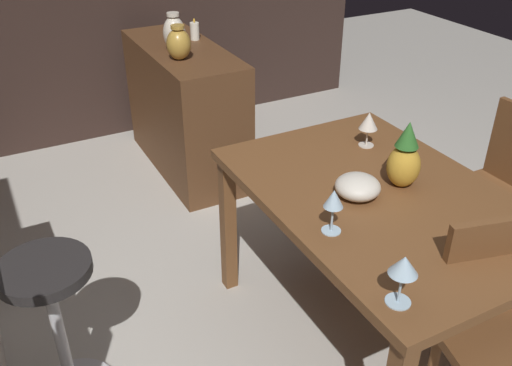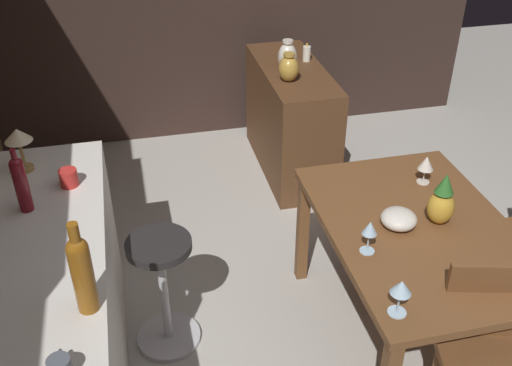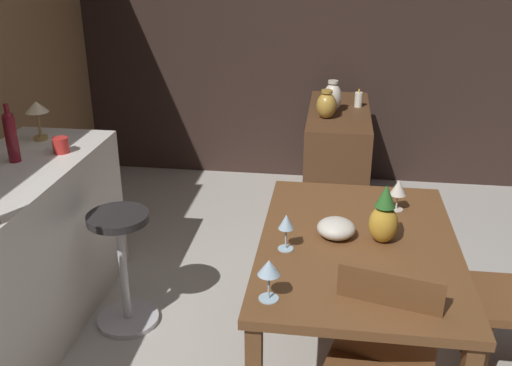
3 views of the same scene
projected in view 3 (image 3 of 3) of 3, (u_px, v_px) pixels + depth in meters
ground_plane at (296, 364)px, 2.88m from camera, size 9.00×9.00×0.00m
wall_side_right at (287, 26)px, 4.73m from camera, size 0.10×4.40×2.60m
dining_table at (357, 259)px, 2.55m from camera, size 1.27×0.86×0.74m
sideboard_cabinet at (336, 163)px, 4.32m from camera, size 1.10×0.44×0.82m
bar_stool at (123, 266)px, 3.06m from camera, size 0.34×0.34×0.66m
wine_glass_left at (269, 269)px, 2.07m from camera, size 0.08×0.08×0.16m
wine_glass_right at (286, 223)px, 2.41m from camera, size 0.07×0.07×0.16m
wine_glass_center at (398, 188)px, 2.77m from camera, size 0.08×0.08×0.16m
pineapple_centerpiece at (384, 218)px, 2.48m from camera, size 0.13×0.13×0.27m
fruit_bowl at (336, 228)px, 2.54m from camera, size 0.17×0.17×0.09m
wine_bottle_ruby at (11, 135)px, 2.92m from camera, size 0.06×0.06×0.31m
cup_red at (61, 145)px, 3.08m from camera, size 0.12×0.08×0.08m
counter_lamp at (37, 110)px, 3.23m from camera, size 0.13×0.13×0.23m
pillar_candle_tall at (358, 100)px, 4.22m from camera, size 0.06×0.06×0.13m
vase_ceramic_ivory at (332, 97)px, 4.08m from camera, size 0.13×0.13×0.22m
vase_brass at (326, 105)px, 3.94m from camera, size 0.14×0.14×0.20m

